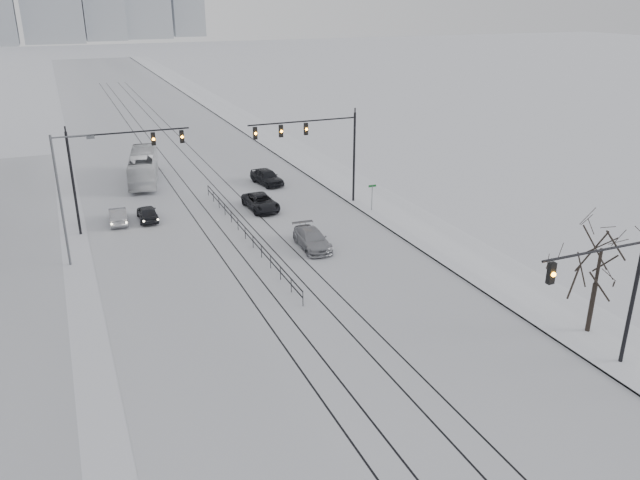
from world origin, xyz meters
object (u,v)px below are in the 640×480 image
Objects in this scene: sedan_sb_outer at (118,216)px; sedan_nb_right at (312,239)px; traffic_mast_near at (611,287)px; bare_tree at (600,258)px; sedan_nb_far at (267,177)px; box_truck at (144,167)px; sedan_sb_inner at (147,213)px; sedan_nb_front at (261,202)px.

sedan_nb_right reaches higher than sedan_sb_outer.
sedan_nb_right is (-6.80, 20.35, -3.88)m from traffic_mast_near.
bare_tree is 1.37× the size of sedan_nb_far.
bare_tree is 0.58× the size of box_truck.
sedan_sb_inner is at bearing 136.05° from sedan_nb_right.
traffic_mast_near is 1.49× the size of sedan_nb_right.
box_truck reaches higher than sedan_nb_front.
traffic_mast_near is 3.85m from bare_tree.
bare_tree is at bearing -89.19° from sedan_nb_far.
box_truck is (-17.92, 40.22, -3.02)m from bare_tree.
sedan_nb_right is (12.48, -11.08, 0.05)m from sedan_sb_outer.
sedan_nb_front is 7.77m from sedan_nb_far.
sedan_nb_far reaches higher than sedan_sb_outer.
sedan_nb_far is at bearing 97.03° from traffic_mast_near.
bare_tree reaches higher than sedan_sb_inner.
sedan_nb_right is at bearing 108.47° from traffic_mast_near.
box_truck is (-7.97, 12.99, 0.81)m from sedan_nb_front.
sedan_nb_far is at bearing 85.50° from sedan_nb_right.
sedan_sb_inner is 13.86m from sedan_nb_far.
box_truck reaches higher than sedan_sb_outer.
sedan_nb_right is at bearing -108.01° from sedan_nb_far.
sedan_sb_inner is 0.84× the size of sedan_nb_far.
traffic_mast_near is at bearing -93.70° from sedan_nb_far.
sedan_sb_inner is at bearing 124.54° from bare_tree.
sedan_nb_far reaches higher than sedan_nb_right.
sedan_nb_far is at bearing 162.11° from box_truck.
sedan_sb_inner is 2.32m from sedan_sb_outer.
sedan_nb_front is (11.74, -1.20, 0.03)m from sedan_sb_outer.
bare_tree reaches higher than sedan_nb_front.
sedan_sb_outer is at bearing 127.34° from bare_tree.
sedan_nb_far is at bearing 101.54° from bare_tree.
sedan_nb_far is (2.18, 17.07, 0.08)m from sedan_nb_right.
bare_tree is at bearing 124.14° from box_truck.
box_truck is (3.77, 11.78, 0.83)m from sedan_sb_outer.
traffic_mast_near is at bearing 119.86° from box_truck.
traffic_mast_near is at bearing -68.75° from sedan_nb_right.
box_truck is (-8.71, 22.87, 0.79)m from sedan_nb_right.
sedan_nb_far is (2.92, 7.19, 0.10)m from sedan_nb_front.
box_truck is at bearing 113.63° from sedan_nb_right.
bare_tree is 1.63× the size of sedan_sb_inner.
sedan_nb_front is 0.45× the size of box_truck.
sedan_sb_outer is at bearing 171.40° from sedan_nb_front.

